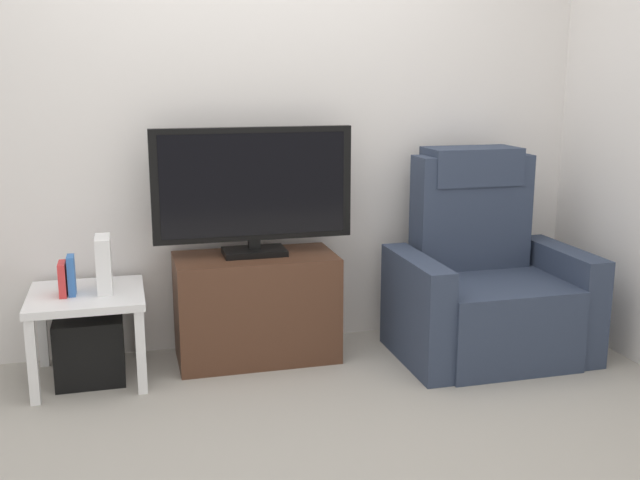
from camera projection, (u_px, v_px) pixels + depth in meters
name	position (u px, v px, depth m)	size (l,w,h in m)	color
ground_plane	(303.00, 429.00, 3.17)	(6.40, 6.40, 0.00)	#9E998E
wall_back	(251.00, 106.00, 3.95)	(6.40, 0.06, 2.60)	silver
tv_stand	(256.00, 307.00, 3.91)	(0.83, 0.42, 0.56)	#4C2D1E
television	(253.00, 188.00, 3.79)	(1.02, 0.20, 0.65)	black
recliner_armchair	(485.00, 284.00, 3.99)	(0.98, 0.78, 1.08)	#2D384C
side_table	(87.00, 306.00, 3.61)	(0.54, 0.54, 0.44)	white
subwoofer_box	(90.00, 348.00, 3.66)	(0.32, 0.32, 0.32)	black
book_leftmost	(63.00, 279.00, 3.53)	(0.03, 0.13, 0.16)	red
book_middle	(71.00, 275.00, 3.54)	(0.03, 0.10, 0.19)	#3366B2
game_console	(104.00, 264.00, 3.60)	(0.07, 0.20, 0.27)	white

